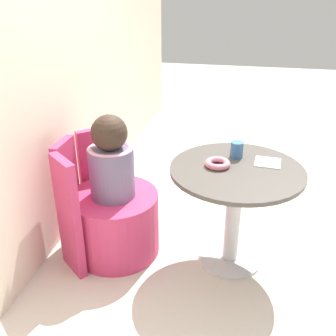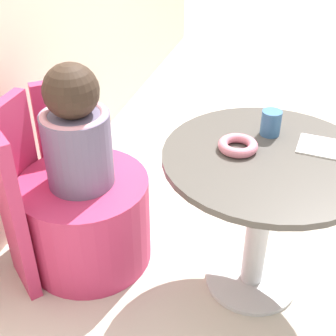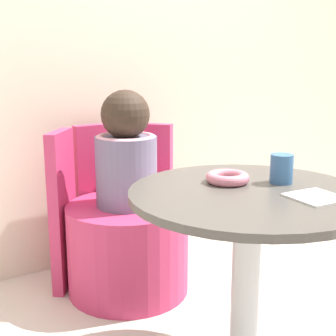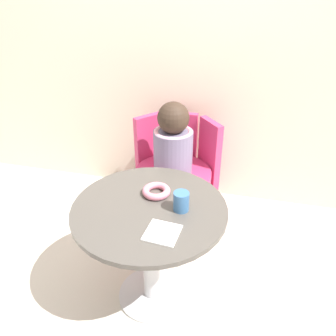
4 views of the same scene
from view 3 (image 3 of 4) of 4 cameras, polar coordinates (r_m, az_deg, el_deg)
name	(u,v)px [view 3 (image 3 of 4)]	position (r m, az deg, el deg)	size (l,w,h in m)	color
back_wall	(98,25)	(2.42, -8.49, 16.86)	(6.00, 0.06, 2.40)	beige
round_table	(247,238)	(1.53, 9.63, -8.41)	(0.76, 0.76, 0.64)	silver
tub_chair	(128,248)	(2.15, -4.90, -9.66)	(0.55, 0.55, 0.41)	#C63360
booth_backrest	(105,201)	(2.29, -7.66, -4.02)	(0.64, 0.24, 0.73)	#C63360
child_figure	(126,154)	(2.03, -5.14, 1.75)	(0.27, 0.27, 0.51)	slate
donut	(227,178)	(1.55, 7.26, -1.17)	(0.14, 0.14, 0.04)	pink
cup	(282,169)	(1.58, 13.68, -0.08)	(0.07, 0.07, 0.10)	#386699
paper_napkin	(316,197)	(1.44, 17.59, -3.41)	(0.16, 0.16, 0.01)	white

